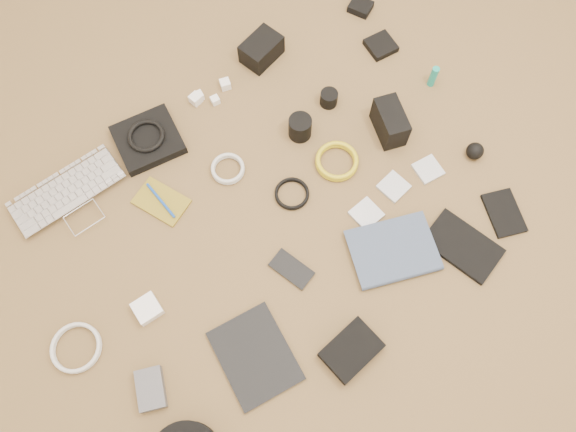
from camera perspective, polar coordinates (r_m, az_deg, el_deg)
laptop at (r=1.78m, az=-20.80°, el=1.21°), size 0.34×0.24×0.03m
headphone_pouch at (r=1.81m, az=-14.03°, el=7.53°), size 0.22×0.21×0.03m
headphones at (r=1.79m, az=-14.21°, el=7.90°), size 0.12×0.12×0.01m
charger_a at (r=1.86m, az=-9.37°, el=11.64°), size 0.04×0.04×0.03m
charger_b at (r=1.87m, az=-9.05°, el=11.94°), size 0.03×0.03×0.03m
charger_c at (r=1.88m, az=-6.39°, el=13.16°), size 0.04×0.04×0.03m
charger_d at (r=1.85m, az=-7.41°, el=11.59°), size 0.03×0.03×0.02m
dslr_camera at (r=1.92m, az=-2.71°, el=16.54°), size 0.15×0.12×0.08m
lens_pouch at (r=2.08m, az=7.38°, el=20.32°), size 0.09×0.09×0.03m
notebook_olive at (r=1.72m, az=-12.75°, el=1.44°), size 0.15×0.18×0.01m
pen_blue at (r=1.71m, az=-12.81°, el=1.55°), size 0.01×0.14×0.01m
cable_white_a at (r=1.73m, az=-6.11°, el=4.70°), size 0.13×0.13×0.01m
lens_a at (r=1.75m, az=1.23°, el=8.99°), size 0.09×0.09×0.08m
lens_b at (r=1.83m, az=4.17°, el=11.84°), size 0.07×0.07×0.05m
card_reader at (r=1.99m, az=9.41°, el=16.72°), size 0.10×0.10×0.02m
power_brick at (r=1.62m, az=-14.11°, el=-9.12°), size 0.07×0.07×0.03m
cable_white_b at (r=1.66m, az=-20.66°, el=-12.43°), size 0.16×0.16×0.01m
cable_black at (r=1.69m, az=0.40°, el=2.22°), size 0.12×0.12×0.01m
cable_yellow at (r=1.74m, az=4.96°, el=5.46°), size 0.13×0.13×0.01m
flash at (r=1.78m, az=10.31°, el=9.37°), size 0.12×0.15×0.10m
lens_cleaner at (r=1.91m, az=14.54°, el=13.56°), size 0.03×0.03×0.08m
battery_charger at (r=1.58m, az=-13.78°, el=-16.70°), size 0.11×0.13×0.03m
tablet at (r=1.56m, az=-3.36°, el=-14.00°), size 0.22×0.26×0.01m
phone at (r=1.61m, az=0.37°, el=-5.42°), size 0.09×0.13×0.01m
filter_case_left at (r=1.68m, az=7.96°, el=0.22°), size 0.08×0.08×0.01m
filter_case_mid at (r=1.73m, az=10.68°, el=2.95°), size 0.09×0.09×0.01m
filter_case_right at (r=1.77m, az=14.04°, el=4.61°), size 0.09×0.09×0.01m
air_blower at (r=1.82m, az=18.45°, el=6.28°), size 0.06×0.06×0.05m
drive_case at (r=1.55m, az=6.45°, el=-13.41°), size 0.16×0.12×0.04m
paperback at (r=1.62m, az=11.63°, el=-6.39°), size 0.29×0.26×0.02m
notebook_black_a at (r=1.70m, az=17.33°, el=-2.92°), size 0.17×0.23×0.02m
notebook_black_b at (r=1.78m, az=21.08°, el=0.28°), size 0.14×0.17×0.01m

